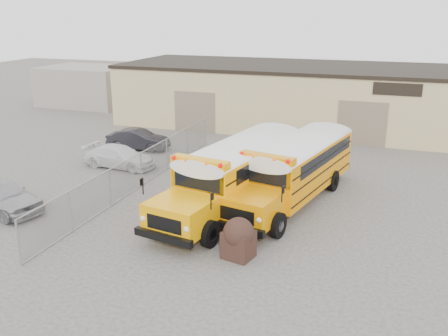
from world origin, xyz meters
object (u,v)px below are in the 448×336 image
(tarp_bundle, at_px, (239,238))
(car_dark, at_px, (138,139))
(school_bus_left, at_px, (289,138))
(car_silver, at_px, (0,195))
(school_bus_right, at_px, (339,137))
(car_white, at_px, (120,157))

(tarp_bundle, distance_m, car_dark, 16.15)
(school_bus_left, bearing_deg, car_silver, -135.68)
(school_bus_left, height_order, school_bus_right, school_bus_left)
(school_bus_right, height_order, tarp_bundle, school_bus_right)
(school_bus_left, distance_m, car_white, 9.84)
(car_silver, distance_m, car_white, 7.81)
(car_white, xyz_separation_m, car_dark, (-0.85, 3.76, 0.04))
(tarp_bundle, height_order, car_silver, tarp_bundle)
(school_bus_left, height_order, car_silver, school_bus_left)
(tarp_bundle, bearing_deg, school_bus_left, 93.02)
(school_bus_left, height_order, car_dark, school_bus_left)
(tarp_bundle, distance_m, car_silver, 11.49)
(tarp_bundle, bearing_deg, car_white, 140.04)
(tarp_bundle, relative_size, car_silver, 0.35)
(car_white, bearing_deg, car_silver, 171.94)
(car_silver, distance_m, car_dark, 11.44)
(school_bus_right, distance_m, tarp_bundle, 12.83)
(car_dark, bearing_deg, tarp_bundle, -142.28)
(school_bus_right, distance_m, car_dark, 12.80)
(school_bus_left, xyz_separation_m, school_bus_right, (2.59, 1.38, -0.05))
(tarp_bundle, relative_size, car_white, 0.36)
(car_silver, height_order, car_dark, car_silver)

